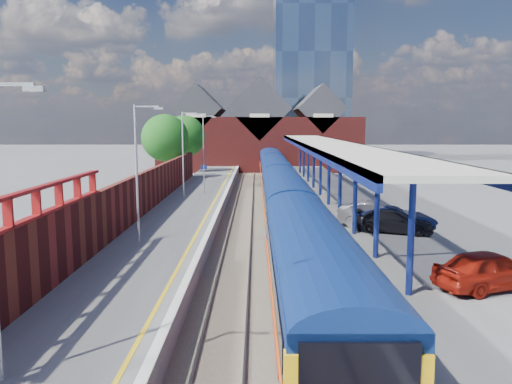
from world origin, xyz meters
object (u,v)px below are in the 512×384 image
(parked_car_silver, at_px, (377,214))
(parked_car_blue, at_px, (394,218))
(lamp_post_d, at_px, (205,142))
(relay_cabinet, at_px, (351,317))
(lamp_post_b, at_px, (139,165))
(lamp_post_c, at_px, (185,149))
(parked_car_red, at_px, (490,270))
(platform_sign, at_px, (204,174))
(parked_car_dark, at_px, (393,221))
(train, at_px, (279,183))

(parked_car_silver, bearing_deg, parked_car_blue, -105.02)
(lamp_post_d, xyz_separation_m, relay_cabinet, (9.16, -40.87, -4.49))
(lamp_post_b, xyz_separation_m, relay_cabinet, (9.16, -8.87, -4.49))
(lamp_post_c, bearing_deg, parked_car_red, -58.14)
(lamp_post_c, bearing_deg, lamp_post_b, -90.00)
(lamp_post_c, height_order, parked_car_red, lamp_post_c)
(platform_sign, bearing_deg, parked_car_dark, -51.98)
(train, xyz_separation_m, parked_car_blue, (6.05, -13.34, -0.46))
(platform_sign, height_order, parked_car_silver, platform_sign)
(lamp_post_c, distance_m, lamp_post_d, 16.00)
(lamp_post_c, xyz_separation_m, platform_sign, (1.36, 2.00, -2.30))
(parked_car_dark, bearing_deg, relay_cabinet, 178.87)
(lamp_post_b, bearing_deg, parked_car_dark, 9.72)
(platform_sign, distance_m, parked_car_blue, 19.44)
(train, distance_m, lamp_post_b, 18.52)
(parked_car_blue, bearing_deg, platform_sign, 47.83)
(parked_car_blue, bearing_deg, lamp_post_c, 54.91)
(lamp_post_b, height_order, parked_car_red, lamp_post_b)
(lamp_post_b, distance_m, parked_car_red, 16.61)
(lamp_post_c, xyz_separation_m, parked_car_blue, (13.90, -12.82, -3.33))
(lamp_post_c, relative_size, parked_car_red, 1.62)
(train, height_order, relay_cabinet, train)
(train, height_order, parked_car_red, train)
(lamp_post_c, relative_size, parked_car_blue, 1.46)
(parked_car_silver, relative_size, parked_car_blue, 0.94)
(platform_sign, height_order, parked_car_dark, platform_sign)
(parked_car_blue, bearing_deg, parked_car_red, -169.04)
(platform_sign, bearing_deg, relay_cabinet, -73.81)
(lamp_post_c, height_order, parked_car_silver, lamp_post_c)
(lamp_post_d, bearing_deg, lamp_post_b, -90.00)
(train, relative_size, lamp_post_d, 9.42)
(parked_car_silver, relative_size, parked_car_dark, 1.04)
(lamp_post_c, distance_m, parked_car_dark, 19.58)
(platform_sign, bearing_deg, parked_car_silver, -50.66)
(parked_car_dark, bearing_deg, lamp_post_c, 65.42)
(lamp_post_b, bearing_deg, parked_car_red, -26.90)
(relay_cabinet, bearing_deg, train, 95.75)
(lamp_post_c, distance_m, platform_sign, 3.34)
(lamp_post_b, xyz_separation_m, parked_car_dark, (13.61, 2.33, -3.36))
(train, bearing_deg, relay_cabinet, -87.05)
(parked_car_silver, height_order, relay_cabinet, parked_car_silver)
(lamp_post_c, distance_m, relay_cabinet, 26.89)
(parked_car_blue, xyz_separation_m, relay_cabinet, (-4.74, -12.06, -1.17))
(train, height_order, lamp_post_c, lamp_post_c)
(lamp_post_b, relative_size, parked_car_red, 1.62)
(platform_sign, xyz_separation_m, parked_car_silver, (11.66, -14.22, -0.95))
(lamp_post_b, relative_size, lamp_post_c, 1.00)
(parked_car_red, bearing_deg, train, -3.97)
(lamp_post_c, bearing_deg, parked_car_dark, -45.11)
(lamp_post_c, height_order, platform_sign, lamp_post_c)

